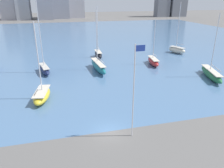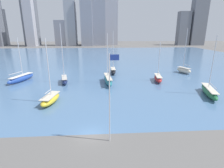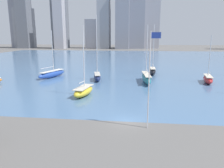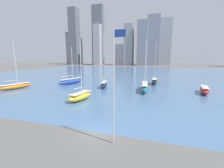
% 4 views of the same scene
% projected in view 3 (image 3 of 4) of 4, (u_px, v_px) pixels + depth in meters
% --- Properties ---
extents(ground_plane, '(500.00, 500.00, 0.00)m').
position_uv_depth(ground_plane, '(126.00, 122.00, 29.58)').
color(ground_plane, '#605E5B').
extents(harbor_water, '(180.00, 140.00, 0.00)m').
position_uv_depth(harbor_water, '(134.00, 62.00, 97.46)').
color(harbor_water, '#4C7099').
rests_on(harbor_water, ground_plane).
extents(flag_pole, '(1.24, 0.14, 11.96)m').
position_uv_depth(flag_pole, '(150.00, 78.00, 26.26)').
color(flag_pole, silver).
rests_on(flag_pole, ground_plane).
extents(distant_city_skyline, '(228.63, 23.97, 73.56)m').
position_uv_depth(distant_city_skyline, '(98.00, 18.00, 192.08)').
color(distant_city_skyline, gray).
rests_on(distant_city_skyline, ground_plane).
extents(sailboat_red, '(3.00, 7.75, 11.52)m').
position_uv_depth(sailboat_red, '(208.00, 79.00, 53.66)').
color(sailboat_red, '#B72828').
rests_on(sailboat_red, harbor_water).
extents(sailboat_navy, '(3.29, 7.67, 16.44)m').
position_uv_depth(sailboat_navy, '(97.00, 76.00, 56.75)').
color(sailboat_navy, '#19234C').
rests_on(sailboat_navy, harbor_water).
extents(sailboat_black, '(1.88, 6.67, 14.53)m').
position_uv_depth(sailboat_black, '(153.00, 71.00, 65.21)').
color(sailboat_black, black).
rests_on(sailboat_black, harbor_water).
extents(sailboat_teal, '(2.67, 11.06, 13.96)m').
position_uv_depth(sailboat_teal, '(146.00, 78.00, 53.93)').
color(sailboat_teal, '#1E757F').
rests_on(sailboat_teal, harbor_water).
extents(sailboat_yellow, '(3.60, 7.40, 13.24)m').
position_uv_depth(sailboat_yellow, '(83.00, 91.00, 42.23)').
color(sailboat_yellow, yellow).
rests_on(sailboat_yellow, harbor_water).
extents(sailboat_blue, '(5.26, 10.39, 12.79)m').
position_uv_depth(sailboat_blue, '(52.00, 74.00, 60.67)').
color(sailboat_blue, '#284CA8').
rests_on(sailboat_blue, harbor_water).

